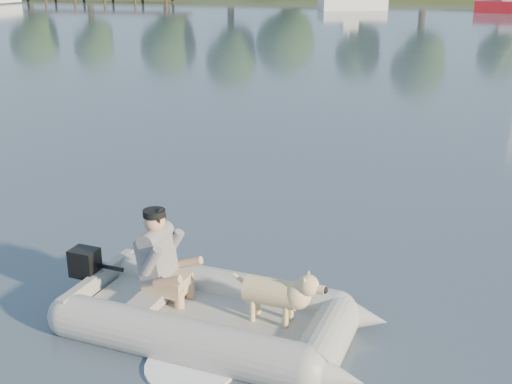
% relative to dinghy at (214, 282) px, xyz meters
% --- Properties ---
extents(water, '(160.00, 160.00, 0.00)m').
position_rel_dinghy_xyz_m(water, '(-0.67, -0.01, -0.58)').
color(water, '#4F5D6B').
rests_on(water, ground).
extents(dinghy, '(4.96, 3.77, 1.35)m').
position_rel_dinghy_xyz_m(dinghy, '(0.00, 0.00, 0.00)').
color(dinghy, '#9B9A96').
rests_on(dinghy, water).
extents(man, '(0.79, 0.70, 1.05)m').
position_rel_dinghy_xyz_m(man, '(-0.67, 0.15, 0.18)').
color(man, slate).
rests_on(man, dinghy).
extents(dog, '(0.95, 0.46, 0.61)m').
position_rel_dinghy_xyz_m(dog, '(0.63, -0.04, -0.07)').
color(dog, tan).
rests_on(dog, dinghy).
extents(outboard_motor, '(0.44, 0.34, 0.77)m').
position_rel_dinghy_xyz_m(outboard_motor, '(-1.60, 0.24, -0.27)').
color(outboard_motor, black).
rests_on(outboard_motor, dinghy).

